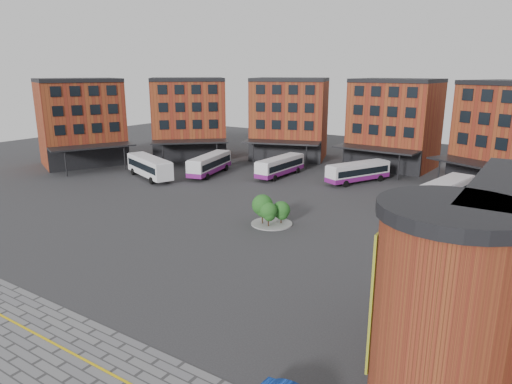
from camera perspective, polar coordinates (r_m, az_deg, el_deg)
The scene contains 9 objects.
ground at distance 40.97m, azimuth -9.36°, elevation -8.06°, with size 160.00×160.00×0.00m, color #28282B.
yellow_line at distance 31.72m, azimuth -24.54°, elevation -16.52°, with size 26.00×0.15×0.02m, color gold.
main_building at distance 73.02m, azimuth 8.32°, elevation 8.00°, with size 94.14×42.48×14.60m.
tree_island at distance 47.99m, azimuth 1.72°, elevation -2.27°, with size 4.40×4.40×3.28m.
bus_a at distance 70.89m, azimuth -13.19°, elevation 3.21°, with size 11.61×6.61×3.24m.
bus_b at distance 71.93m, azimuth -5.80°, elevation 3.50°, with size 4.95×11.28×3.10m.
bus_c at distance 70.51m, azimuth 3.04°, elevation 3.26°, with size 2.92×10.60×2.96m.
bus_d at distance 68.00m, azimuth 12.64°, elevation 2.47°, with size 6.71×10.48×2.95m.
bus_e at distance 57.35m, azimuth 22.35°, elevation -0.33°, with size 5.04×12.57×3.45m.
Camera 1 is at (25.97, -27.42, 15.89)m, focal length 32.00 mm.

